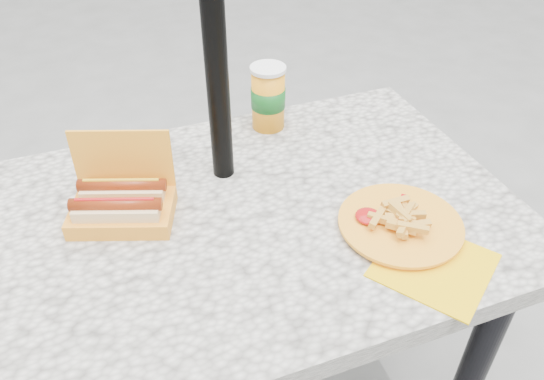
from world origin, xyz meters
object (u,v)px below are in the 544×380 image
object	(u,v)px
soda_cup	(268,97)
umbrella_pole	(214,32)
hotdog_box	(122,203)
fries_plate	(402,226)

from	to	relation	value
soda_cup	umbrella_pole	bearing A→B (deg)	-137.37
hotdog_box	fries_plate	bearing A→B (deg)	-5.23
fries_plate	hotdog_box	bearing A→B (deg)	154.99
hotdog_box	soda_cup	size ratio (longest dim) A/B	1.45
hotdog_box	fries_plate	size ratio (longest dim) A/B	0.64
fries_plate	umbrella_pole	bearing A→B (deg)	131.23
soda_cup	fries_plate	bearing A→B (deg)	-76.67
umbrella_pole	soda_cup	bearing A→B (deg)	42.63
umbrella_pole	hotdog_box	world-z (taller)	umbrella_pole
umbrella_pole	fries_plate	world-z (taller)	umbrella_pole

